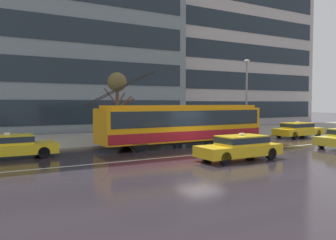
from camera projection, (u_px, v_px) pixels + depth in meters
name	position (u px, v px, depth m)	size (l,w,h in m)	color
ground_plane	(200.00, 151.00, 21.01)	(160.00, 160.00, 0.00)	#272126
sidewalk_slab	(138.00, 137.00, 29.08)	(80.00, 10.00, 0.14)	gray
lane_centre_line	(212.00, 153.00, 19.96)	(72.00, 0.14, 0.01)	silver
trolleybus	(183.00, 123.00, 23.47)	(12.84, 2.71, 5.00)	orange
taxi_ahead_of_bus	(298.00, 129.00, 29.25)	(4.75, 1.96, 1.39)	yellow
taxi_queued_behind_bus	(10.00, 145.00, 18.10)	(4.68, 1.85, 1.39)	yellow
taxi_oncoming_near	(240.00, 146.00, 17.76)	(4.64, 1.76, 1.39)	yellow
bus_shelter	(145.00, 114.00, 25.73)	(4.02, 1.89, 2.61)	gray
pedestrian_at_shelter	(180.00, 119.00, 27.91)	(1.12, 1.12, 1.93)	black
pedestrian_approaching_curb	(126.00, 120.00, 25.48)	(1.22, 1.22, 1.96)	brown
pedestrian_walking_past	(206.00, 119.00, 26.80)	(1.23, 1.23, 1.95)	black
pedestrian_waiting_by_pole	(175.00, 120.00, 26.11)	(1.17, 1.17, 1.96)	#243848
street_lamp	(247.00, 91.00, 28.98)	(0.60, 0.32, 6.52)	gray
street_tree_bare	(117.00, 85.00, 25.51)	(2.13, 1.57, 5.12)	brown
office_tower_corner_right	(217.00, 44.00, 49.00)	(26.82, 12.13, 22.85)	#B9B1B2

